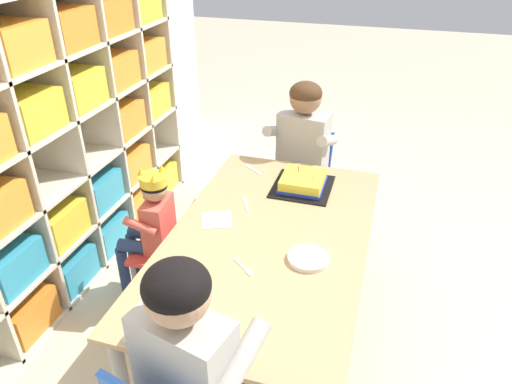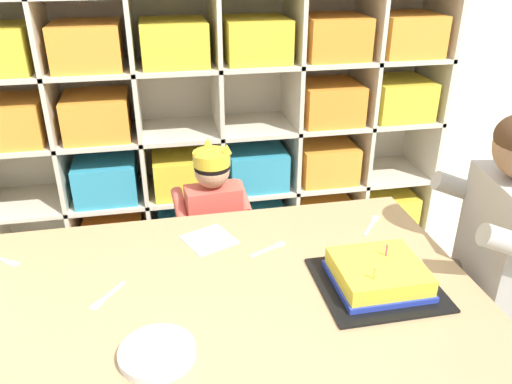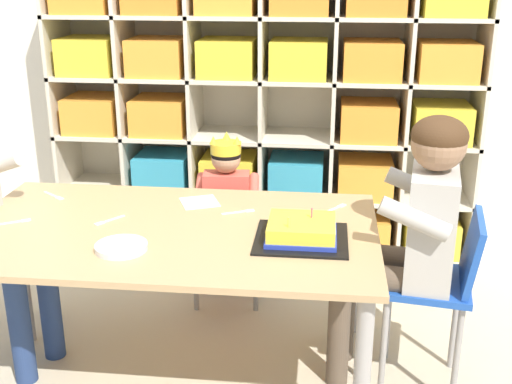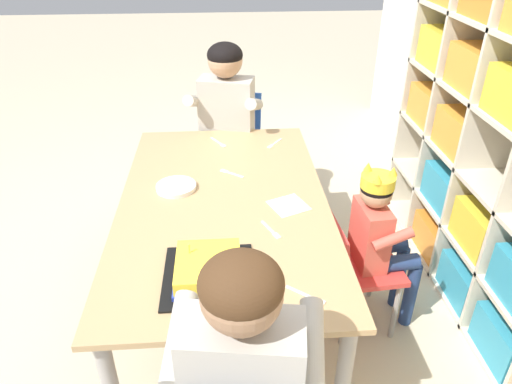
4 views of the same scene
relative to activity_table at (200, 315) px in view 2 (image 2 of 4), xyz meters
name	(u,v)px [view 2 (image 2 of 4)]	position (x,y,z in m)	size (l,w,h in m)	color
storage_cubby_shelf	(222,97)	(0.24, 1.27, 0.25)	(2.26, 0.38, 1.60)	beige
activity_table	(200,315)	(0.00, 0.00, 0.00)	(1.53, 0.89, 0.62)	tan
classroom_chair_blue	(218,258)	(0.12, 0.57, -0.20)	(0.36, 0.34, 0.57)	red
child_with_crown	(212,212)	(0.11, 0.67, -0.04)	(0.31, 0.31, 0.81)	#D15647
classroom_chair_guest_side	(506,296)	(1.00, 0.03, -0.11)	(0.38, 0.36, 0.70)	#1E4CA8
guest_at_table_side	(485,240)	(0.88, 0.05, 0.11)	(0.45, 0.44, 1.05)	#B2ADA3
birthday_cake_on_tray	(378,276)	(0.49, -0.06, 0.10)	(0.33, 0.31, 0.11)	black
paper_plate_stack	(157,353)	(-0.12, -0.21, 0.08)	(0.18, 0.18, 0.02)	white
paper_napkin_square	(209,240)	(0.06, 0.27, 0.07)	(0.14, 0.14, 0.00)	white
fork_at_table_front_edge	(270,248)	(0.24, 0.18, 0.07)	(0.13, 0.07, 0.00)	white
fork_beside_plate_stack	(106,297)	(-0.25, 0.04, 0.07)	(0.09, 0.11, 0.00)	white
fork_by_napkin	(4,260)	(-0.56, 0.28, 0.07)	(0.12, 0.09, 0.00)	white
fork_near_child_seat	(372,224)	(0.61, 0.26, 0.07)	(0.10, 0.12, 0.00)	white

